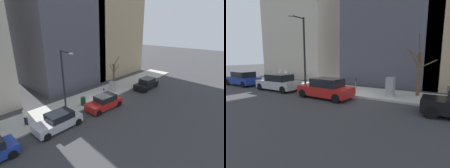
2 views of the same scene
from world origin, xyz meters
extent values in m
plane|color=#38383A|center=(0.00, 0.00, 0.00)|extent=(120.00, 120.00, 0.00)
cube|color=#B2AFA8|center=(2.00, 0.00, 0.07)|extent=(4.00, 36.00, 0.15)
cylinder|color=black|center=(-2.17, -6.15, 0.32)|extent=(0.24, 0.65, 0.64)
cylinder|color=black|center=(-0.47, -6.10, 0.32)|extent=(0.24, 0.65, 0.64)
cube|color=red|center=(-1.28, 1.10, 0.57)|extent=(1.93, 4.25, 0.70)
cube|color=black|center=(-1.29, 0.90, 1.22)|extent=(1.67, 2.25, 0.60)
cylinder|color=black|center=(-2.09, 2.68, 0.32)|extent=(0.24, 0.65, 0.64)
cylinder|color=black|center=(-0.39, 2.63, 0.32)|extent=(0.24, 0.65, 0.64)
cylinder|color=black|center=(-2.18, -0.42, 0.32)|extent=(0.24, 0.65, 0.64)
cylinder|color=black|center=(-0.48, -0.47, 0.32)|extent=(0.24, 0.65, 0.64)
cube|color=#B7B7BC|center=(-1.07, 6.70, 0.57)|extent=(1.84, 4.22, 0.70)
cube|color=black|center=(-1.07, 6.50, 1.22)|extent=(1.62, 2.22, 0.60)
cylinder|color=black|center=(-1.94, 8.24, 0.32)|extent=(0.23, 0.64, 0.64)
cylinder|color=black|center=(-0.24, 8.25, 0.32)|extent=(0.23, 0.64, 0.64)
cylinder|color=black|center=(-1.91, 5.14, 0.32)|extent=(0.23, 0.64, 0.64)
cylinder|color=black|center=(-0.21, 5.15, 0.32)|extent=(0.23, 0.64, 0.64)
cube|color=#1E389E|center=(-1.17, 12.41, 0.57)|extent=(1.85, 4.22, 0.70)
cube|color=black|center=(-1.17, 12.21, 1.22)|extent=(1.63, 2.22, 0.60)
cylinder|color=black|center=(-2.00, 13.97, 0.32)|extent=(0.23, 0.64, 0.64)
cylinder|color=black|center=(-0.30, 13.94, 0.32)|extent=(0.23, 0.64, 0.64)
cylinder|color=black|center=(-2.04, 10.87, 0.32)|extent=(0.23, 0.64, 0.64)
cylinder|color=black|center=(-0.34, 10.84, 0.32)|extent=(0.23, 0.64, 0.64)
cylinder|color=slate|center=(0.45, -0.61, 0.68)|extent=(0.07, 0.07, 1.05)
cube|color=#2D333D|center=(0.45, -0.61, 1.35)|extent=(0.14, 0.10, 0.30)
cube|color=#A8A399|center=(1.30, -3.11, 0.24)|extent=(0.83, 0.61, 0.18)
cube|color=#939399|center=(1.30, -3.11, 0.96)|extent=(0.75, 0.55, 1.25)
cylinder|color=black|center=(0.55, 4.79, 3.40)|extent=(0.18, 0.18, 6.50)
cylinder|color=black|center=(-0.25, 4.79, 6.55)|extent=(1.60, 0.10, 0.10)
ellipsoid|color=beige|center=(-1.05, 4.79, 6.50)|extent=(0.56, 0.32, 0.20)
cylinder|color=brown|center=(2.60, -4.89, 1.81)|extent=(0.28, 0.28, 3.33)
cylinder|color=brown|center=(2.16, -4.92, 3.08)|extent=(0.93, 0.15, 1.02)
cylinder|color=brown|center=(2.66, -5.45, 2.60)|extent=(0.15, 1.17, 0.70)
cylinder|color=brown|center=(2.35, -4.46, 3.34)|extent=(0.48, 0.94, 0.86)
cylinder|color=brown|center=(2.12, -4.87, 4.02)|extent=(1.04, 0.10, 1.51)
cylinder|color=brown|center=(2.68, -4.50, 2.90)|extent=(0.24, 0.84, 1.41)
cylinder|color=#14381E|center=(0.90, 2.27, 0.60)|extent=(0.56, 0.56, 0.90)
cylinder|color=#1E1E2D|center=(1.54, 8.51, 0.56)|extent=(0.16, 0.16, 0.82)
cylinder|color=#1E1E2D|center=(1.32, 8.44, 0.56)|extent=(0.16, 0.16, 0.82)
cylinder|color=silver|center=(1.43, 8.48, 1.28)|extent=(0.36, 0.36, 0.62)
sphere|color=tan|center=(1.43, 8.48, 1.70)|extent=(0.22, 0.22, 0.22)
cylinder|color=#1E1E2D|center=(2.35, 10.53, 0.56)|extent=(0.16, 0.16, 0.82)
cylinder|color=#1E1E2D|center=(2.55, 10.66, 0.56)|extent=(0.16, 0.16, 0.82)
cylinder|color=silver|center=(2.45, 10.59, 1.28)|extent=(0.36, 0.36, 0.62)
sphere|color=tan|center=(2.45, 10.59, 1.70)|extent=(0.22, 0.22, 0.22)
camera|label=1|loc=(-13.79, 13.56, 8.81)|focal=28.00mm
camera|label=2|loc=(-11.91, -6.59, 3.13)|focal=28.00mm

